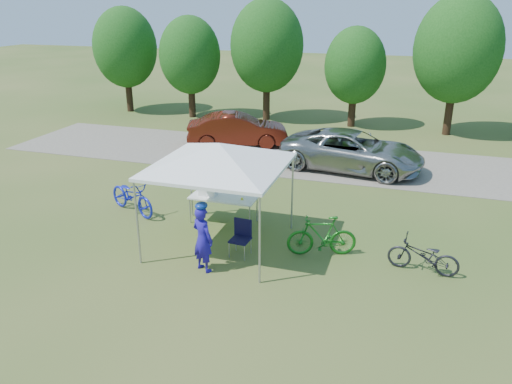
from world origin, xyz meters
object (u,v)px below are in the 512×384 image
cyclist (203,239)px  sedan (238,130)px  cooler (208,189)px  folding_chair (241,234)px  minivan (352,151)px  folding_table (223,198)px  bike_dark (423,256)px  bike_blue (132,196)px  bike_green (322,236)px

cyclist → sedan: size_ratio=0.38×
cooler → folding_chair: bearing=-46.7°
cyclist → minivan: cyclist is taller
folding_table → cooler: size_ratio=3.68×
bike_dark → folding_table: bearing=-96.0°
cooler → cyclist: cyclist is taller
cooler → sedan: (-1.82, 7.61, -0.24)m
sedan → bike_blue: bearing=156.0°
cooler → folding_table: bearing=0.0°
cooler → bike_blue: 2.42m
cooler → bike_blue: (-2.38, -0.17, -0.44)m
folding_chair → cooler: bearing=137.9°
folding_chair → bike_dark: 4.32m
cooler → cyclist: size_ratio=0.32×
cooler → cyclist: bearing=-70.0°
folding_table → cyclist: size_ratio=1.18×
folding_chair → minivan: (1.74, 7.50, 0.21)m
bike_green → minivan: minivan is taller
cyclist → bike_dark: size_ratio=0.99×
bike_dark → sedan: bearing=-132.1°
folding_chair → cyclist: size_ratio=0.57×
cyclist → bike_blue: cyclist is taller
bike_green → sedan: 10.19m
bike_blue → bike_green: (5.84, -0.94, -0.01)m
bike_green → minivan: size_ratio=0.33×
cooler → minivan: (3.31, 5.84, -0.22)m
bike_blue → bike_dark: size_ratio=1.24×
folding_table → bike_blue: size_ratio=0.94×
folding_table → folding_chair: 2.01m
bike_dark → minivan: bearing=-153.2°
folding_table → bike_green: bike_green is taller
bike_green → bike_dark: size_ratio=1.06×
minivan → folding_chair: bearing=174.3°
cooler → bike_green: size_ratio=0.30×
cyclist → bike_blue: (-3.35, 2.51, -0.28)m
cyclist → bike_blue: 4.19m
folding_table → sedan: bearing=106.6°
minivan → sedan: 5.42m
bike_blue → folding_table: bearing=-61.0°
cyclist → minivan: 8.83m
bike_green → minivan: (-0.16, 6.94, 0.22)m
bike_dark → sedan: (-7.68, 8.85, 0.30)m
bike_dark → folding_chair: bearing=-77.5°
bike_blue → bike_green: bike_blue is taller
folding_chair → cooler: (-1.56, 1.66, 0.43)m
folding_chair → bike_green: (1.90, 0.55, -0.02)m
folding_table → cooler: (-0.45, 0.00, 0.23)m
cooler → bike_green: 3.66m
sedan → cooler: bearing=173.6°
folding_chair → bike_dark: bearing=10.1°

